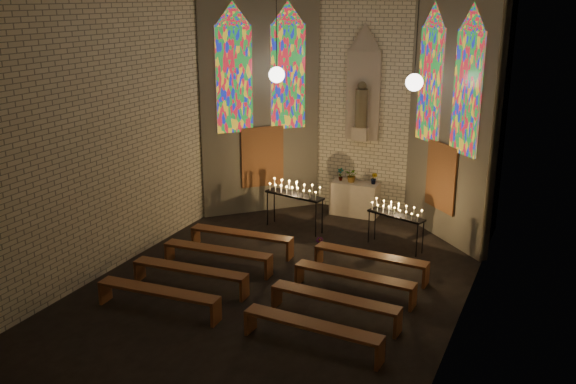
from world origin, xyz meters
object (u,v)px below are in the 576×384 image
object	(u,v)px
aisle_flower_pot	(319,245)
votive_stand_right	(396,212)
votive_stand_left	(294,192)
altar	(355,199)

from	to	relation	value
aisle_flower_pot	votive_stand_right	distance (m)	2.14
votive_stand_right	votive_stand_left	bearing A→B (deg)	-166.50
altar	aisle_flower_pot	bearing A→B (deg)	-87.99
altar	aisle_flower_pot	size ratio (longest dim) A/B	3.61
aisle_flower_pot	votive_stand_right	xyz separation A→B (m)	(1.68, 1.06, 0.78)
votive_stand_left	altar	bearing A→B (deg)	69.13
aisle_flower_pot	votive_stand_right	world-z (taller)	votive_stand_right
aisle_flower_pot	votive_stand_right	bearing A→B (deg)	32.28
votive_stand_right	altar	bearing A→B (deg)	148.57
altar	votive_stand_right	size ratio (longest dim) A/B	0.88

